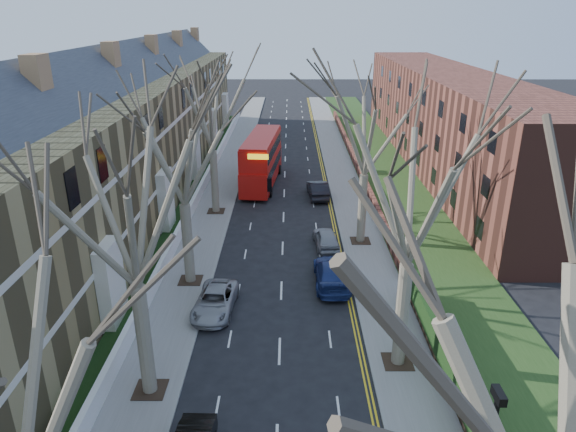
{
  "coord_description": "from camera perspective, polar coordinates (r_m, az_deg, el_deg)",
  "views": [
    {
      "loc": [
        0.49,
        -12.31,
        15.79
      ],
      "look_at": [
        0.39,
        19.45,
        3.1
      ],
      "focal_mm": 32.0,
      "sensor_mm": 36.0,
      "label": 1
    }
  ],
  "objects": [
    {
      "name": "car_right_near",
      "position": [
        32.01,
        4.9,
        -6.33
      ],
      "size": [
        2.13,
        5.23,
        1.52
      ],
      "primitive_type": "imported",
      "rotation": [
        0.0,
        0.0,
        3.14
      ],
      "color": "navy",
      "rests_on": "ground"
    },
    {
      "name": "tree_right_mid",
      "position": [
        21.87,
        13.99,
        4.56
      ],
      "size": [
        10.5,
        10.5,
        14.71
      ],
      "color": "#776B55",
      "rests_on": "ground"
    },
    {
      "name": "car_right_far",
      "position": [
        46.78,
        3.32,
        2.98
      ],
      "size": [
        1.96,
        4.69,
        1.51
      ],
      "primitive_type": "imported",
      "rotation": [
        0.0,
        0.0,
        3.22
      ],
      "color": "black",
      "rests_on": "ground"
    },
    {
      "name": "double_decker_bus",
      "position": [
        49.93,
        -2.93,
        6.09
      ],
      "size": [
        3.62,
        11.46,
        4.7
      ],
      "rotation": [
        0.0,
        0.0,
        3.05
      ],
      "color": "#BA120D",
      "rests_on": "ground"
    },
    {
      "name": "car_left_far",
      "position": [
        29.53,
        -8.09,
        -9.35
      ],
      "size": [
        2.45,
        4.72,
        1.27
      ],
      "primitive_type": "imported",
      "rotation": [
        0.0,
        0.0,
        -0.08
      ],
      "color": "#929397",
      "rests_on": "ground"
    },
    {
      "name": "pavement_left",
      "position": [
        54.06,
        -6.75,
        4.7
      ],
      "size": [
        3.0,
        102.0,
        0.12
      ],
      "primitive_type": "cube",
      "color": "slate",
      "rests_on": "ground"
    },
    {
      "name": "tree_left_mid",
      "position": [
        20.31,
        -17.6,
        2.85
      ],
      "size": [
        10.5,
        10.5,
        14.71
      ],
      "color": "#776B55",
      "rests_on": "ground"
    },
    {
      "name": "tree_left_far",
      "position": [
        29.71,
        -11.99,
        8.57
      ],
      "size": [
        10.15,
        10.15,
        14.22
      ],
      "color": "#776B55",
      "rests_on": "ground"
    },
    {
      "name": "pavement_right",
      "position": [
        53.95,
        6.05,
        4.69
      ],
      "size": [
        3.0,
        102.0,
        0.12
      ],
      "primitive_type": "cube",
      "color": "slate",
      "rests_on": "ground"
    },
    {
      "name": "car_right_mid",
      "position": [
        36.89,
        4.26,
        -2.49
      ],
      "size": [
        1.93,
        4.07,
        1.34
      ],
      "primitive_type": "imported",
      "rotation": [
        0.0,
        0.0,
        3.23
      ],
      "color": "gray",
      "rests_on": "ground"
    },
    {
      "name": "tree_right_far",
      "position": [
        35.32,
        8.81,
        10.84
      ],
      "size": [
        10.15,
        10.15,
        14.22
      ],
      "color": "#776B55",
      "rests_on": "ground"
    },
    {
      "name": "flats_right",
      "position": [
        58.86,
        17.21,
        10.23
      ],
      "size": [
        13.97,
        54.0,
        10.0
      ],
      "color": "brown",
      "rests_on": "ground"
    },
    {
      "name": "tree_left_dist",
      "position": [
        41.26,
        -8.68,
        12.84
      ],
      "size": [
        10.5,
        10.5,
        14.71
      ],
      "color": "#776B55",
      "rests_on": "ground"
    },
    {
      "name": "front_wall_left",
      "position": [
        46.61,
        -9.9,
        2.44
      ],
      "size": [
        0.3,
        78.0,
        1.0
      ],
      "color": "white",
      "rests_on": "ground"
    },
    {
      "name": "grass_verge_right",
      "position": [
        54.57,
        10.77,
        4.72
      ],
      "size": [
        6.0,
        102.0,
        0.06
      ],
      "color": "#213D16",
      "rests_on": "ground"
    },
    {
      "name": "terrace_left",
      "position": [
        46.7,
        -17.63,
        8.06
      ],
      "size": [
        9.7,
        78.0,
        13.6
      ],
      "color": "olive",
      "rests_on": "ground"
    }
  ]
}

